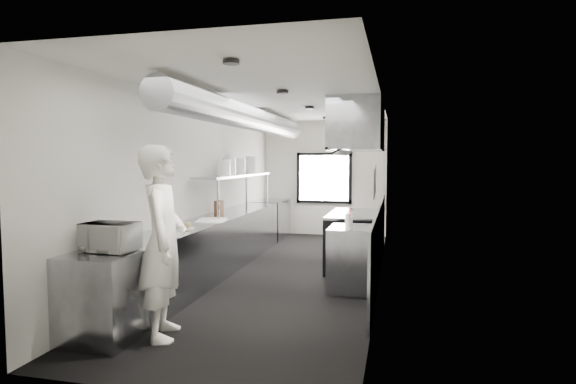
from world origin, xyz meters
The scene contains 35 objects.
floor centered at (0.00, 0.00, 0.00)m, with size 3.00×8.00×0.01m, color black.
ceiling centered at (0.00, 0.00, 2.80)m, with size 3.00×8.00×0.01m, color beige.
wall_back centered at (0.00, 4.00, 1.40)m, with size 3.00×0.02×2.80m, color silver.
wall_front centered at (0.00, -4.00, 1.40)m, with size 3.00×0.02×2.80m, color silver.
wall_left centered at (-1.50, 0.00, 1.40)m, with size 0.02×8.00×2.80m, color silver.
wall_right centered at (1.50, 0.00, 1.40)m, with size 0.02×8.00×2.80m, color silver.
wall_cladding centered at (1.48, 0.30, 0.55)m, with size 0.03×5.50×1.10m, color gray.
hvac_duct centered at (-0.70, 0.40, 2.55)m, with size 0.40×0.40×6.40m, color gray.
service_window centered at (0.00, 3.96, 1.40)m, with size 1.36×0.05×1.25m.
exhaust_hood centered at (1.10, 0.70, 2.39)m, with size 0.81×2.20×0.88m.
prep_counter centered at (-1.15, -0.50, 0.45)m, with size 0.70×6.00×0.90m, color gray.
pass_shelf centered at (-1.19, 1.00, 1.54)m, with size 0.45×3.00×0.68m.
range centered at (1.04, 0.70, 0.47)m, with size 0.88×1.60×0.94m.
bottle_station centered at (1.15, -0.70, 0.45)m, with size 0.65×0.80×0.90m, color gray.
far_work_table centered at (-1.15, 3.20, 0.45)m, with size 0.70×1.20×0.90m, color gray.
notice_sheet_a centered at (1.47, -1.20, 1.60)m, with size 0.02×0.28×0.38m, color white.
notice_sheet_b centered at (1.47, -1.55, 1.55)m, with size 0.02×0.28×0.38m, color white.
line_cook centered at (-0.60, -2.90, 1.00)m, with size 0.73×0.48×2.00m, color silver.
microwave centered at (-1.14, -3.02, 1.05)m, with size 0.49×0.38×0.30m, color silver.
deli_tub_a centered at (-1.27, -2.80, 0.95)m, with size 0.13×0.13×0.09m, color #A4AD9F.
deli_tub_b centered at (-1.29, -2.30, 0.94)m, with size 0.12×0.12×0.09m, color #A4AD9F.
newspaper centered at (-0.97, -1.96, 0.91)m, with size 0.33×0.41×0.01m, color silver.
small_plate centered at (-1.04, -1.39, 0.91)m, with size 0.17×0.17×0.01m, color white.
pastry centered at (-1.04, -1.39, 0.95)m, with size 0.08×0.08×0.08m, color tan.
cutting_board centered at (-1.05, -0.54, 0.91)m, with size 0.41×0.55×0.02m, color white.
knife_block centered at (-1.30, 0.38, 1.02)m, with size 0.10×0.21×0.23m, color brown.
plate_stack_a centered at (-1.17, 0.30, 1.71)m, with size 0.23×0.23×0.27m, color white.
plate_stack_b centered at (-1.22, 0.71, 1.73)m, with size 0.24×0.24×0.31m, color white.
plate_stack_c centered at (-1.21, 1.25, 1.72)m, with size 0.22×0.22×0.31m, color white.
plate_stack_d centered at (-1.19, 1.85, 1.74)m, with size 0.22×0.22×0.35m, color white.
squeeze_bottle_a centered at (1.13, -0.99, 0.99)m, with size 0.06×0.06×0.18m, color white.
squeeze_bottle_b centered at (1.12, -0.90, 0.99)m, with size 0.06×0.06×0.17m, color white.
squeeze_bottle_c centered at (1.07, -0.67, 0.99)m, with size 0.06×0.06×0.18m, color white.
squeeze_bottle_d centered at (1.10, -0.58, 0.99)m, with size 0.06×0.06×0.19m, color white.
squeeze_bottle_e centered at (1.08, -0.39, 1.00)m, with size 0.07×0.07×0.20m, color white.
Camera 1 is at (1.75, -7.20, 1.85)m, focal length 28.82 mm.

